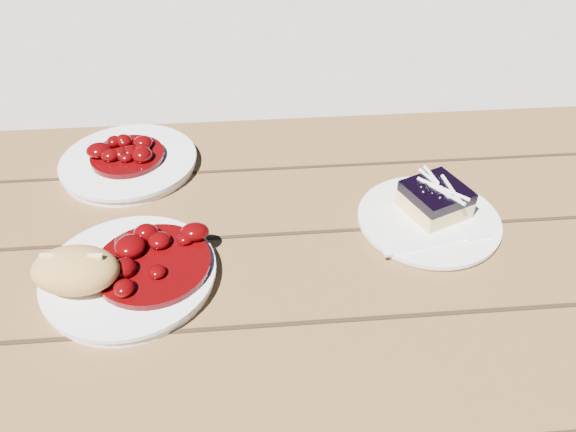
{
  "coord_description": "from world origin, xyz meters",
  "views": [
    {
      "loc": [
        0.31,
        -0.5,
        1.27
      ],
      "look_at": [
        0.36,
        0.05,
        0.81
      ],
      "focal_mm": 35.0,
      "sensor_mm": 36.0,
      "label": 1
    }
  ],
  "objects": [
    {
      "name": "dessert_plate",
      "position": [
        0.56,
        0.09,
        0.76
      ],
      "size": [
        0.19,
        0.19,
        0.01
      ],
      "primitive_type": "cylinder",
      "color": "white",
      "rests_on": "picnic_table"
    },
    {
      "name": "fork_dessert",
      "position": [
        0.54,
        0.03,
        0.76
      ],
      "size": [
        0.16,
        0.06,
        0.0
      ],
      "primitive_type": null,
      "rotation": [
        0.0,
        0.0,
        -1.37
      ],
      "color": "white",
      "rests_on": "dessert_plate"
    },
    {
      "name": "picnic_table",
      "position": [
        0.0,
        -0.0,
        0.59
      ],
      "size": [
        2.0,
        1.55,
        0.75
      ],
      "color": "brown",
      "rests_on": "ground"
    },
    {
      "name": "main_plate",
      "position": [
        0.15,
        0.01,
        0.76
      ],
      "size": [
        0.21,
        0.21,
        0.02
      ],
      "primitive_type": "cylinder",
      "color": "white",
      "rests_on": "picnic_table"
    },
    {
      "name": "second_plate",
      "position": [
        0.12,
        0.27,
        0.76
      ],
      "size": [
        0.21,
        0.21,
        0.02
      ],
      "primitive_type": "cylinder",
      "color": "white",
      "rests_on": "picnic_table"
    },
    {
      "name": "blueberry_cake",
      "position": [
        0.57,
        0.1,
        0.78
      ],
      "size": [
        0.1,
        0.1,
        0.05
      ],
      "rotation": [
        0.0,
        0.0,
        0.4
      ],
      "color": "#F7D287",
      "rests_on": "dessert_plate"
    },
    {
      "name": "bread_roll",
      "position": [
        0.1,
        -0.01,
        0.79
      ],
      "size": [
        0.11,
        0.08,
        0.05
      ],
      "primitive_type": "ellipsoid",
      "rotation": [
        0.0,
        0.0,
        -0.09
      ],
      "color": "tan",
      "rests_on": "main_plate"
    },
    {
      "name": "goulash_stew",
      "position": [
        0.18,
        0.01,
        0.79
      ],
      "size": [
        0.15,
        0.15,
        0.04
      ],
      "primitive_type": null,
      "color": "#4F0204",
      "rests_on": "main_plate"
    },
    {
      "name": "second_stew",
      "position": [
        0.12,
        0.27,
        0.79
      ],
      "size": [
        0.12,
        0.12,
        0.04
      ],
      "primitive_type": null,
      "color": "#4F0204",
      "rests_on": "second_plate"
    }
  ]
}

